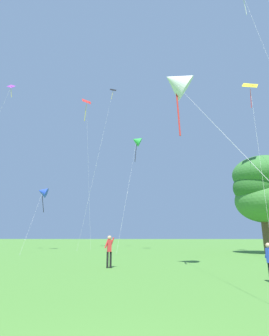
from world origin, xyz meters
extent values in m
cone|color=blue|center=(-13.85, 35.76, 8.02)|extent=(1.77, 1.67, 1.72)
cylinder|color=black|center=(-13.68, 35.81, 6.25)|extent=(0.45, 0.19, 2.38)
cylinder|color=silver|center=(-12.65, 30.23, 3.95)|extent=(2.41, 11.08, 7.90)
cube|color=red|center=(-9.17, 40.45, 24.80)|extent=(1.68, 1.65, 1.29)
cylinder|color=#3F382D|center=(-9.17, 40.45, 24.80)|extent=(1.58, 0.47, 0.46)
cylinder|color=yellow|center=(-9.30, 40.58, 22.69)|extent=(0.37, 0.37, 2.98)
cylinder|color=silver|center=(-7.92, 38.33, 12.33)|extent=(2.53, 4.27, 24.66)
cube|color=yellow|center=(11.26, 21.96, 16.36)|extent=(1.68, 1.02, 1.13)
cylinder|color=#3F382D|center=(11.26, 21.96, 16.36)|extent=(0.86, 0.69, 0.52)
cylinder|color=red|center=(11.25, 22.06, 14.97)|extent=(0.08, 0.27, 1.90)
cylinder|color=silver|center=(10.10, 19.15, 8.13)|extent=(2.34, 5.64, 16.27)
cube|color=black|center=(-4.33, 38.70, 25.95)|extent=(1.13, 0.56, 0.76)
cylinder|color=#3F382D|center=(-4.33, 38.70, 25.95)|extent=(0.86, 0.18, 0.28)
cylinder|color=yellow|center=(-4.46, 38.68, 24.90)|extent=(0.31, 0.09, 1.44)
cylinder|color=silver|center=(-6.01, 35.57, 12.94)|extent=(3.38, 6.27, 25.88)
cylinder|color=silver|center=(11.91, 22.32, 26.30)|extent=(0.26, 0.16, 2.10)
cube|color=purple|center=(-17.44, 30.37, 21.80)|extent=(1.10, 0.61, 0.89)
cylinder|color=#3F382D|center=(-17.44, 30.37, 21.80)|extent=(0.65, 0.48, 0.52)
cylinder|color=yellow|center=(-17.33, 30.38, 20.80)|extent=(0.26, 0.08, 1.33)
cone|color=white|center=(2.61, 12.82, 11.13)|extent=(2.27, 1.90, 2.24)
cylinder|color=red|center=(2.64, 12.71, 8.96)|extent=(0.19, 0.34, 2.94)
cylinder|color=silver|center=(3.26, 6.91, 5.49)|extent=(1.32, 11.83, 10.98)
cone|color=green|center=(-0.29, 34.05, 15.04)|extent=(1.72, 1.49, 1.74)
cylinder|color=black|center=(-0.39, 33.85, 13.16)|extent=(0.30, 0.49, 2.64)
cylinder|color=silver|center=(-1.22, 29.82, 7.46)|extent=(1.88, 8.47, 14.92)
cube|color=blue|center=(5.48, 9.14, 1.03)|extent=(0.22, 0.23, 0.56)
cylinder|color=blue|center=(5.44, 9.25, 1.18)|extent=(0.15, 0.26, 0.53)
sphere|color=tan|center=(5.48, 9.14, 1.42)|extent=(0.21, 0.21, 0.21)
cylinder|color=black|center=(-1.43, 14.18, 0.45)|extent=(0.12, 0.12, 0.90)
cylinder|color=black|center=(-1.61, 14.12, 0.45)|extent=(0.12, 0.12, 0.90)
cube|color=red|center=(-1.52, 14.15, 1.24)|extent=(0.28, 0.27, 0.67)
cylinder|color=red|center=(-1.39, 14.19, 1.40)|extent=(0.32, 0.18, 0.63)
cylinder|color=red|center=(-1.65, 14.10, 1.40)|extent=(0.32, 0.18, 0.63)
sphere|color=tan|center=(-1.52, 14.15, 1.70)|extent=(0.25, 0.25, 0.25)
cylinder|color=brown|center=(13.49, 27.18, 3.96)|extent=(0.79, 0.79, 7.92)
ellipsoid|color=#427F38|center=(14.07, 27.38, 5.54)|extent=(6.68, 6.68, 4.77)
ellipsoid|color=#2D6628|center=(13.20, 27.05, 6.97)|extent=(5.35, 5.35, 3.99)
ellipsoid|color=#387533|center=(13.68, 26.85, 8.39)|extent=(6.31, 6.31, 3.98)
camera|label=1|loc=(0.39, -2.27, 1.77)|focal=28.81mm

